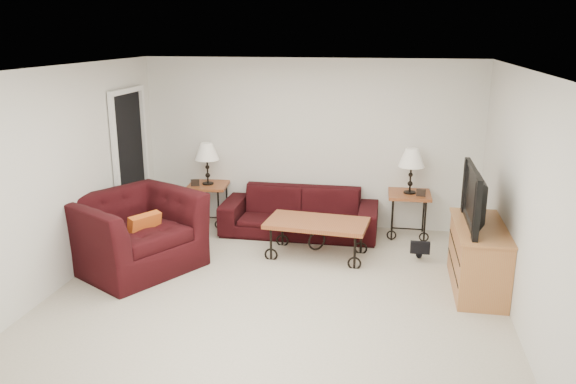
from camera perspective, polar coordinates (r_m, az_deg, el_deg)
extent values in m
plane|color=beige|center=(6.58, -1.11, -10.06)|extent=(5.00, 5.00, 0.00)
cube|color=silver|center=(8.54, 2.18, 4.83)|extent=(5.00, 0.02, 2.50)
cube|color=silver|center=(3.86, -8.66, -9.09)|extent=(5.00, 0.02, 2.50)
cube|color=silver|center=(7.06, -21.47, 1.43)|extent=(0.02, 5.00, 2.50)
cube|color=silver|center=(6.17, 22.24, -0.62)|extent=(0.02, 5.00, 2.50)
plane|color=white|center=(5.94, -1.24, 12.23)|extent=(5.00, 5.00, 0.00)
cube|color=black|center=(8.51, -15.42, 2.64)|extent=(0.08, 0.94, 2.04)
imported|color=black|center=(8.32, 1.15, -2.01)|extent=(2.25, 0.88, 0.66)
cube|color=brown|center=(8.82, -7.89, -1.20)|extent=(0.64, 0.64, 0.63)
cube|color=brown|center=(8.40, 11.89, -2.22)|extent=(0.60, 0.60, 0.64)
cube|color=black|center=(8.63, -9.24, 0.92)|extent=(0.13, 0.05, 0.11)
cube|color=black|center=(8.16, 13.11, -0.08)|extent=(0.13, 0.04, 0.11)
cube|color=brown|center=(7.52, 2.88, -4.67)|extent=(1.36, 0.82, 0.49)
imported|color=black|center=(7.33, -15.03, -3.92)|extent=(1.80, 1.87, 0.93)
cube|color=#B13816|center=(7.21, -14.15, -3.73)|extent=(0.31, 0.42, 0.42)
cube|color=#A06E3B|center=(6.90, 18.42, -6.20)|extent=(0.53, 1.27, 0.76)
imported|color=black|center=(6.67, 18.77, -0.51)|extent=(0.15, 1.14, 0.66)
ellipsoid|color=black|center=(7.63, 13.01, -4.75)|extent=(0.46, 0.41, 0.49)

